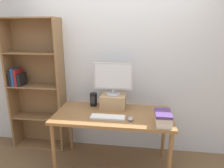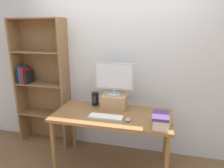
# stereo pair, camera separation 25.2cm
# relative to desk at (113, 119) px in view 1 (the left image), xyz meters

# --- Properties ---
(ground_plane) EXTENTS (12.00, 12.00, 0.00)m
(ground_plane) POSITION_rel_desk_xyz_m (0.00, 0.00, -0.69)
(ground_plane) COLOR brown
(back_wall) EXTENTS (7.00, 0.08, 2.60)m
(back_wall) POSITION_rel_desk_xyz_m (0.00, 0.52, 0.61)
(back_wall) COLOR silver
(back_wall) RESTS_ON ground_plane
(desk) EXTENTS (1.48, 0.72, 0.77)m
(desk) POSITION_rel_desk_xyz_m (0.00, 0.00, 0.00)
(desk) COLOR olive
(desk) RESTS_ON ground_plane
(bookshelf_unit) EXTENTS (0.81, 0.28, 1.96)m
(bookshelf_unit) POSITION_rel_desk_xyz_m (-1.22, 0.37, 0.31)
(bookshelf_unit) COLOR olive
(bookshelf_unit) RESTS_ON ground_plane
(riser_box) EXTENTS (0.33, 0.27, 0.18)m
(riser_box) POSITION_rel_desk_xyz_m (-0.02, 0.21, 0.17)
(riser_box) COLOR tan
(riser_box) RESTS_ON desk
(computer_monitor) EXTENTS (0.52, 0.20, 0.44)m
(computer_monitor) POSITION_rel_desk_xyz_m (-0.02, 0.21, 0.50)
(computer_monitor) COLOR #B7B7BA
(computer_monitor) RESTS_ON riser_box
(keyboard) EXTENTS (0.42, 0.14, 0.02)m
(keyboard) POSITION_rel_desk_xyz_m (-0.05, -0.14, 0.09)
(keyboard) COLOR silver
(keyboard) RESTS_ON desk
(computer_mouse) EXTENTS (0.06, 0.10, 0.04)m
(computer_mouse) POSITION_rel_desk_xyz_m (0.23, -0.16, 0.10)
(computer_mouse) COLOR #99999E
(computer_mouse) RESTS_ON desk
(book_stack) EXTENTS (0.18, 0.27, 0.15)m
(book_stack) POSITION_rel_desk_xyz_m (0.60, -0.21, 0.15)
(book_stack) COLOR silver
(book_stack) RESTS_ON desk
(desk_speaker) EXTENTS (0.10, 0.10, 0.18)m
(desk_speaker) POSITION_rel_desk_xyz_m (-0.31, 0.24, 0.17)
(desk_speaker) COLOR black
(desk_speaker) RESTS_ON desk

